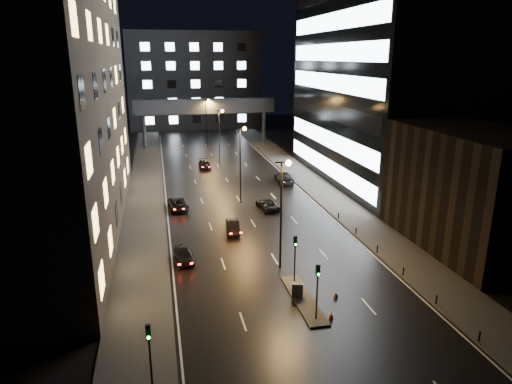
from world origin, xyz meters
TOP-DOWN VIEW (x-y plane):
  - ground at (0.00, 40.00)m, footprint 160.00×160.00m
  - sidewalk_left at (-12.50, 35.00)m, footprint 5.00×110.00m
  - sidewalk_right at (12.50, 35.00)m, footprint 5.00×110.00m
  - building_left at (-22.50, 24.00)m, footprint 15.00×48.00m
  - building_right_low at (20.00, 9.00)m, footprint 10.00×18.00m
  - building_right_glass at (25.00, 36.00)m, footprint 20.00×36.00m
  - building_far at (0.00, 98.00)m, footprint 34.00×14.00m
  - skybridge at (0.00, 70.00)m, footprint 30.00×3.00m
  - median_island at (0.30, 2.00)m, footprint 1.60×8.00m
  - traffic_signal_near at (0.30, 4.49)m, footprint 0.28×0.34m
  - traffic_signal_far at (0.30, -1.01)m, footprint 0.28×0.34m
  - traffic_signal_corner at (-11.50, -6.01)m, footprint 0.28×0.34m
  - bollard_row at (10.20, 6.50)m, footprint 0.12×25.12m
  - streetlight_near at (0.16, 8.00)m, footprint 1.45×0.50m
  - streetlight_mid_a at (0.16, 28.00)m, footprint 1.45×0.50m
  - streetlight_mid_b at (0.16, 48.00)m, footprint 1.45×0.50m
  - streetlight_far at (0.16, 68.00)m, footprint 1.45×0.50m
  - car_away_a at (-8.55, 11.29)m, footprint 2.00×4.06m
  - car_away_b at (-2.80, 17.69)m, footprint 1.82×4.21m
  - car_away_c at (-8.28, 27.02)m, footprint 2.70×4.92m
  - car_away_d at (-2.57, 48.64)m, footprint 1.95×4.63m
  - car_toward_a at (2.88, 24.70)m, footprint 2.65×4.79m
  - car_toward_b at (8.41, 36.58)m, footprint 2.58×5.73m
  - utility_cabinet at (-0.10, 2.36)m, footprint 1.01×0.78m
  - cone_a at (3.00, 1.84)m, footprint 0.49×0.49m
  - cone_b at (1.49, -1.01)m, footprint 0.46×0.46m

SIDE VIEW (x-z plane):
  - ground at x=0.00m, z-range 0.00..0.00m
  - sidewalk_left at x=-12.50m, z-range 0.00..0.15m
  - sidewalk_right at x=12.50m, z-range 0.00..0.15m
  - median_island at x=0.30m, z-range 0.00..0.15m
  - cone_b at x=1.49m, z-range 0.00..0.56m
  - cone_a at x=3.00m, z-range 0.00..0.57m
  - bollard_row at x=10.20m, z-range 0.00..0.90m
  - car_toward_a at x=2.88m, z-range 0.00..1.27m
  - car_away_c at x=-8.28m, z-range 0.00..1.31m
  - car_away_a at x=-8.55m, z-range 0.00..1.33m
  - car_away_d at x=-2.57m, z-range 0.00..1.33m
  - car_away_b at x=-2.80m, z-range 0.00..1.35m
  - utility_cabinet at x=-0.10m, z-range 0.15..1.38m
  - car_toward_b at x=8.41m, z-range 0.00..1.63m
  - traffic_signal_corner at x=-11.50m, z-range 0.74..5.14m
  - traffic_signal_near at x=0.30m, z-range 0.89..5.29m
  - traffic_signal_far at x=0.30m, z-range 0.89..5.29m
  - building_right_low at x=20.00m, z-range 0.00..12.00m
  - streetlight_near at x=0.16m, z-range 1.42..11.57m
  - streetlight_mid_a at x=0.16m, z-range 1.42..11.57m
  - streetlight_mid_b at x=0.16m, z-range 1.42..11.57m
  - streetlight_far at x=0.16m, z-range 1.42..11.57m
  - skybridge at x=0.00m, z-range 3.34..13.34m
  - building_far at x=0.00m, z-range 0.00..25.00m
  - building_left at x=-22.50m, z-range 0.00..40.00m
  - building_right_glass at x=25.00m, z-range 0.00..45.00m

